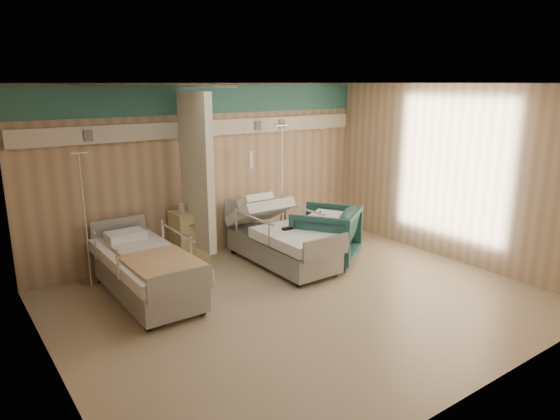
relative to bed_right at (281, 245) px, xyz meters
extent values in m
cube|color=gray|center=(-0.60, -1.30, -0.32)|extent=(6.00, 5.00, 0.00)
cube|color=tan|center=(-0.60, 1.20, 1.08)|extent=(6.00, 0.04, 2.80)
cube|color=tan|center=(-0.60, -3.80, 1.08)|extent=(6.00, 0.04, 2.80)
cube|color=tan|center=(-3.60, -1.30, 1.08)|extent=(0.04, 5.00, 2.80)
cube|color=tan|center=(2.40, -1.30, 1.08)|extent=(0.04, 5.00, 2.80)
cube|color=white|center=(-0.60, -1.30, 2.48)|extent=(6.00, 5.00, 0.04)
cube|color=#2C6762|center=(-0.60, 1.18, 2.23)|extent=(6.00, 0.04, 0.45)
cube|color=beige|center=(-0.60, 1.15, 1.79)|extent=(5.88, 0.08, 0.25)
cylinder|color=silver|center=(-1.10, 0.30, 2.44)|extent=(0.03, 1.80, 0.03)
cube|color=beige|center=(-1.10, 0.65, 1.19)|extent=(0.12, 0.90, 2.35)
cube|color=#CBBC7F|center=(-1.15, 0.90, 0.11)|extent=(0.50, 0.48, 0.85)
imported|color=#1B4542|center=(0.65, -0.31, 0.13)|extent=(1.34, 1.34, 0.89)
cube|color=silver|center=(0.67, -0.32, 0.61)|extent=(0.80, 0.77, 0.07)
cylinder|color=silver|center=(0.60, 0.84, -0.30)|extent=(0.38, 0.38, 0.03)
cylinder|color=silver|center=(0.60, 0.84, 0.74)|extent=(0.03, 0.03, 2.10)
cylinder|color=silver|center=(0.60, 0.84, 1.79)|extent=(0.25, 0.03, 0.03)
cylinder|color=silver|center=(-2.68, 0.98, -0.30)|extent=(0.34, 0.34, 0.03)
cylinder|color=silver|center=(-2.68, 0.98, 0.63)|extent=(0.03, 0.03, 1.88)
cylinder|color=silver|center=(-2.68, 0.98, 1.57)|extent=(0.23, 0.03, 0.03)
cube|color=black|center=(-0.04, -0.21, 0.33)|extent=(0.18, 0.09, 0.04)
cube|color=tan|center=(-2.17, -0.46, 0.33)|extent=(0.83, 1.03, 0.04)
cube|color=black|center=(-1.03, 0.86, 0.60)|extent=(0.27, 0.22, 0.13)
cylinder|color=white|center=(-1.23, 0.95, 0.60)|extent=(0.11, 0.11, 0.13)
camera|label=1|loc=(-4.38, -6.06, 2.49)|focal=32.00mm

